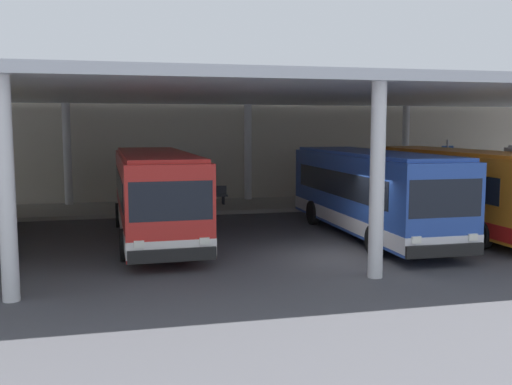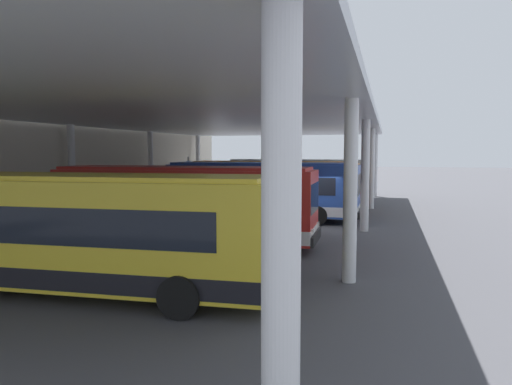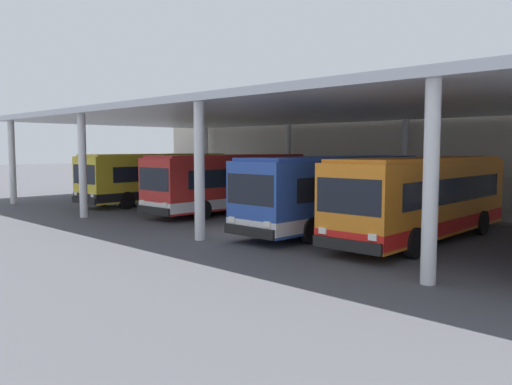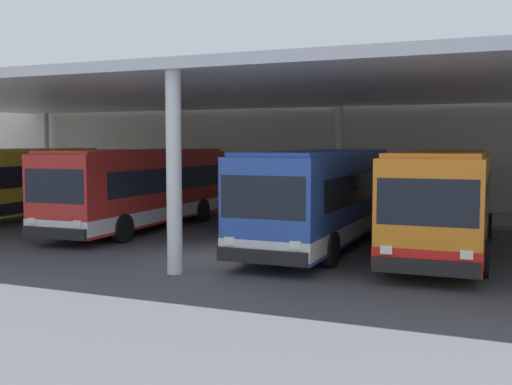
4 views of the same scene
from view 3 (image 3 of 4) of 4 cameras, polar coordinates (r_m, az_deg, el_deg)
The scene contains 10 objects.
ground_plane at distance 21.58m, azimuth -1.12°, elevation -4.44°, with size 200.00×200.00×0.00m, color #47474C.
platform_kerb at distance 30.90m, azimuth 14.57°, elevation -1.59°, with size 42.00×4.50×0.18m, color gray.
station_building_facade at distance 33.58m, azimuth 17.44°, elevation 4.27°, with size 48.00×1.60×6.52m, color beige.
canopy_shelter at distance 25.53m, azimuth 7.78°, elevation 8.87°, with size 40.00×17.00×5.55m.
bus_nearest_bay at distance 33.58m, azimuth -10.88°, elevation 1.67°, with size 3.07×10.64×3.17m.
bus_second_bay at distance 28.28m, azimuth -2.75°, elevation 1.15°, with size 2.92×10.59×3.17m.
bus_middle_bay at distance 22.22m, azimuth 8.84°, elevation 0.07°, with size 2.76×10.54×3.17m.
bus_far_bay at distance 20.48m, azimuth 18.07°, elevation -0.52°, with size 2.89×10.58×3.17m.
bench_waiting at distance 32.13m, azimuth 10.98°, elevation -0.26°, with size 1.80×0.45×0.92m.
trash_bin at distance 33.62m, azimuth 7.99°, elevation 0.04°, with size 0.52×0.52×0.98m.
Camera 3 is at (15.14, -14.97, 3.51)m, focal length 35.94 mm.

